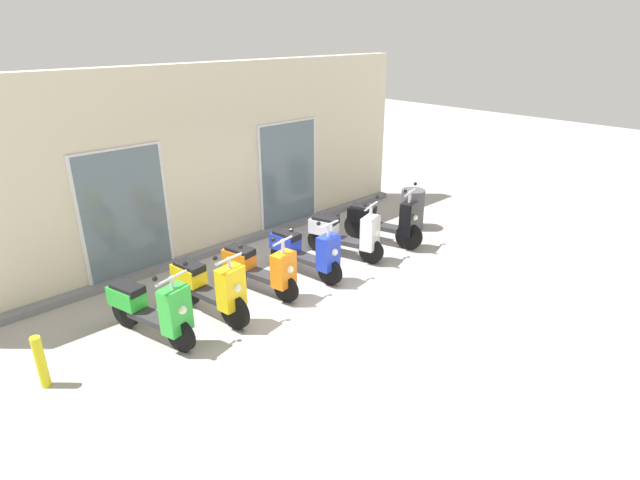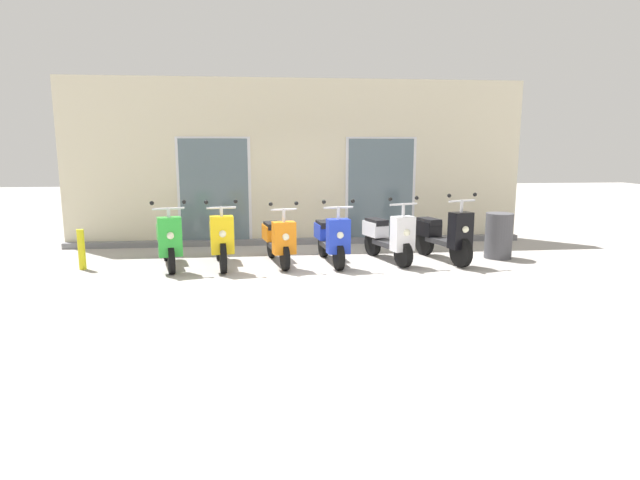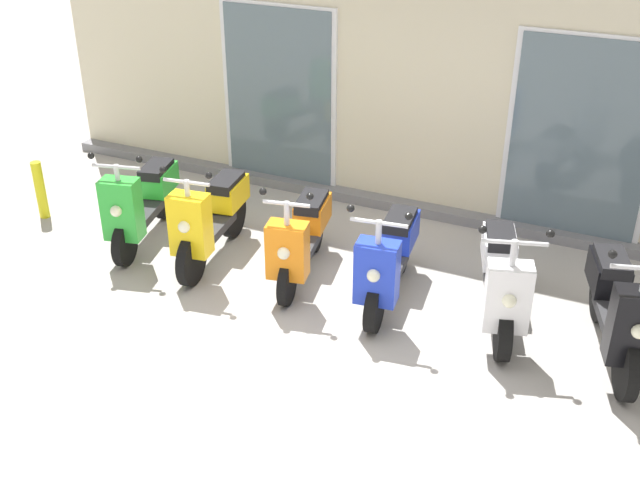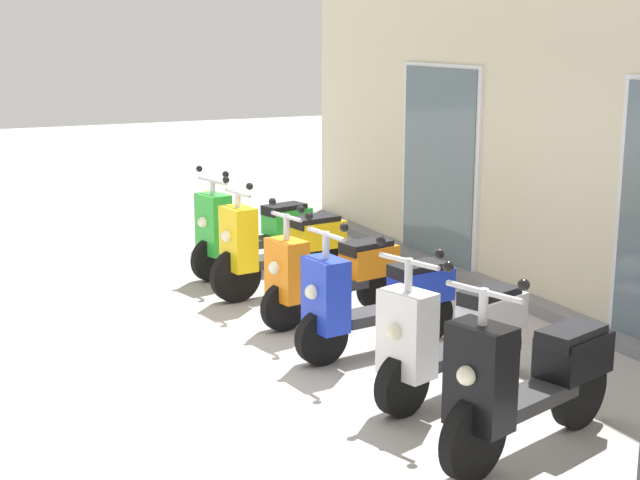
{
  "view_description": "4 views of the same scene",
  "coord_description": "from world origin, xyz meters",
  "px_view_note": "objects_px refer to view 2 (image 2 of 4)",
  "views": [
    {
      "loc": [
        -4.95,
        -5.2,
        4.08
      ],
      "look_at": [
        0.55,
        0.56,
        0.72
      ],
      "focal_mm": 28.49,
      "sensor_mm": 36.0,
      "label": 1
    },
    {
      "loc": [
        -0.73,
        -8.42,
        2.12
      ],
      "look_at": [
        0.2,
        0.39,
        0.51
      ],
      "focal_mm": 29.34,
      "sensor_mm": 36.0,
      "label": 2
    },
    {
      "loc": [
        2.54,
        -5.21,
        4.05
      ],
      "look_at": [
        -0.05,
        0.31,
        0.79
      ],
      "focal_mm": 42.92,
      "sensor_mm": 36.0,
      "label": 3
    },
    {
      "loc": [
        6.88,
        -2.74,
        2.64
      ],
      "look_at": [
        -0.57,
        0.77,
        0.77
      ],
      "focal_mm": 51.43,
      "sensor_mm": 36.0,
      "label": 4
    }
  ],
  "objects_px": {
    "scooter_orange": "(278,239)",
    "scooter_black": "(443,235)",
    "scooter_green": "(168,240)",
    "scooter_white": "(388,236)",
    "trash_bin": "(499,236)",
    "scooter_blue": "(331,238)",
    "curb_bollard": "(81,250)",
    "scooter_yellow": "(220,238)"
  },
  "relations": [
    {
      "from": "scooter_white",
      "to": "scooter_black",
      "type": "xyz_separation_m",
      "value": [
        1.01,
        -0.09,
        0.03
      ]
    },
    {
      "from": "scooter_black",
      "to": "trash_bin",
      "type": "bearing_deg",
      "value": 8.29
    },
    {
      "from": "scooter_blue",
      "to": "scooter_white",
      "type": "distance_m",
      "value": 1.07
    },
    {
      "from": "trash_bin",
      "to": "scooter_green",
      "type": "bearing_deg",
      "value": -178.77
    },
    {
      "from": "scooter_white",
      "to": "scooter_blue",
      "type": "bearing_deg",
      "value": -177.37
    },
    {
      "from": "scooter_white",
      "to": "curb_bollard",
      "type": "distance_m",
      "value": 5.41
    },
    {
      "from": "scooter_yellow",
      "to": "scooter_white",
      "type": "xyz_separation_m",
      "value": [
        3.04,
        0.09,
        -0.03
      ]
    },
    {
      "from": "scooter_blue",
      "to": "curb_bollard",
      "type": "height_order",
      "value": "scooter_blue"
    },
    {
      "from": "scooter_white",
      "to": "trash_bin",
      "type": "distance_m",
      "value": 2.16
    },
    {
      "from": "scooter_orange",
      "to": "scooter_black",
      "type": "xyz_separation_m",
      "value": [
        3.04,
        -0.09,
        0.04
      ]
    },
    {
      "from": "scooter_orange",
      "to": "trash_bin",
      "type": "bearing_deg",
      "value": 1.04
    },
    {
      "from": "scooter_yellow",
      "to": "scooter_black",
      "type": "height_order",
      "value": "scooter_black"
    },
    {
      "from": "scooter_white",
      "to": "scooter_yellow",
      "type": "bearing_deg",
      "value": -178.35
    },
    {
      "from": "scooter_orange",
      "to": "scooter_blue",
      "type": "distance_m",
      "value": 0.96
    },
    {
      "from": "scooter_yellow",
      "to": "scooter_white",
      "type": "distance_m",
      "value": 3.04
    },
    {
      "from": "scooter_yellow",
      "to": "scooter_black",
      "type": "distance_m",
      "value": 4.05
    },
    {
      "from": "scooter_green",
      "to": "scooter_blue",
      "type": "xyz_separation_m",
      "value": [
        2.88,
        0.0,
        -0.03
      ]
    },
    {
      "from": "scooter_white",
      "to": "curb_bollard",
      "type": "relative_size",
      "value": 2.18
    },
    {
      "from": "scooter_yellow",
      "to": "curb_bollard",
      "type": "distance_m",
      "value": 2.38
    },
    {
      "from": "scooter_orange",
      "to": "scooter_black",
      "type": "height_order",
      "value": "scooter_black"
    },
    {
      "from": "scooter_black",
      "to": "trash_bin",
      "type": "xyz_separation_m",
      "value": [
        1.15,
        0.17,
        -0.07
      ]
    },
    {
      "from": "scooter_yellow",
      "to": "scooter_orange",
      "type": "height_order",
      "value": "scooter_yellow"
    },
    {
      "from": "scooter_blue",
      "to": "scooter_black",
      "type": "distance_m",
      "value": 2.08
    },
    {
      "from": "scooter_green",
      "to": "scooter_white",
      "type": "bearing_deg",
      "value": 0.76
    },
    {
      "from": "scooter_black",
      "to": "curb_bollard",
      "type": "bearing_deg",
      "value": 179.85
    },
    {
      "from": "scooter_green",
      "to": "curb_bollard",
      "type": "height_order",
      "value": "scooter_green"
    },
    {
      "from": "curb_bollard",
      "to": "scooter_white",
      "type": "bearing_deg",
      "value": 0.75
    },
    {
      "from": "scooter_green",
      "to": "scooter_orange",
      "type": "bearing_deg",
      "value": 1.66
    },
    {
      "from": "scooter_green",
      "to": "curb_bollard",
      "type": "relative_size",
      "value": 2.26
    },
    {
      "from": "scooter_yellow",
      "to": "scooter_blue",
      "type": "bearing_deg",
      "value": 1.12
    },
    {
      "from": "trash_bin",
      "to": "scooter_orange",
      "type": "bearing_deg",
      "value": -178.96
    },
    {
      "from": "curb_bollard",
      "to": "scooter_yellow",
      "type": "bearing_deg",
      "value": -0.4
    },
    {
      "from": "scooter_black",
      "to": "scooter_blue",
      "type": "bearing_deg",
      "value": 178.93
    },
    {
      "from": "scooter_yellow",
      "to": "scooter_black",
      "type": "xyz_separation_m",
      "value": [
        4.05,
        -0.0,
        -0.0
      ]
    },
    {
      "from": "scooter_yellow",
      "to": "trash_bin",
      "type": "relative_size",
      "value": 1.89
    },
    {
      "from": "scooter_yellow",
      "to": "scooter_white",
      "type": "bearing_deg",
      "value": 1.65
    },
    {
      "from": "scooter_green",
      "to": "scooter_black",
      "type": "distance_m",
      "value": 4.96
    },
    {
      "from": "scooter_green",
      "to": "curb_bollard",
      "type": "xyz_separation_m",
      "value": [
        -1.46,
        -0.02,
        -0.14
      ]
    },
    {
      "from": "scooter_blue",
      "to": "scooter_orange",
      "type": "bearing_deg",
      "value": 176.91
    },
    {
      "from": "curb_bollard",
      "to": "trash_bin",
      "type": "distance_m",
      "value": 7.57
    },
    {
      "from": "scooter_black",
      "to": "trash_bin",
      "type": "relative_size",
      "value": 1.89
    },
    {
      "from": "curb_bollard",
      "to": "scooter_green",
      "type": "bearing_deg",
      "value": 0.73
    }
  ]
}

